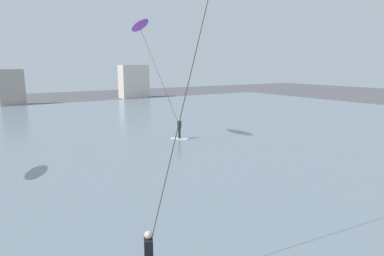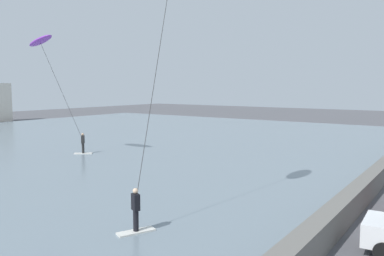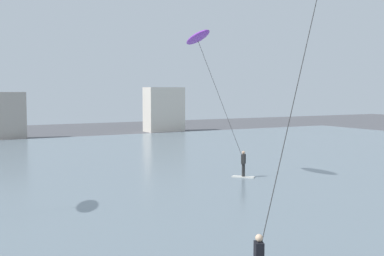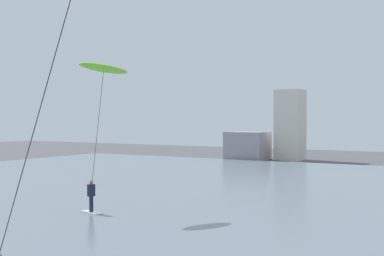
{
  "view_description": "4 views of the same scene",
  "coord_description": "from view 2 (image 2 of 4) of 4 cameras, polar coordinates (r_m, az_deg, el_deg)",
  "views": [
    {
      "loc": [
        -8.14,
        2.56,
        5.84
      ],
      "look_at": [
        0.1,
        15.16,
        2.99
      ],
      "focal_mm": 31.09,
      "sensor_mm": 36.0,
      "label": 1
    },
    {
      "loc": [
        -14.95,
        0.02,
        5.4
      ],
      "look_at": [
        0.86,
        11.12,
        3.34
      ],
      "focal_mm": 36.66,
      "sensor_mm": 36.0,
      "label": 2
    },
    {
      "loc": [
        -12.6,
        -0.77,
        5.52
      ],
      "look_at": [
        -2.78,
        16.98,
        3.98
      ],
      "focal_mm": 46.71,
      "sensor_mm": 36.0,
      "label": 3
    },
    {
      "loc": [
        6.15,
        0.52,
        4.94
      ],
      "look_at": [
        -1.74,
        13.75,
        4.61
      ],
      "focal_mm": 52.22,
      "sensor_mm": 36.0,
      "label": 4
    }
  ],
  "objects": [
    {
      "name": "kitesurfer_purple",
      "position": [
        31.31,
        -20.66,
        10.43
      ],
      "size": [
        4.03,
        3.62,
        9.12
      ],
      "color": "silver",
      "rests_on": "water_bay"
    },
    {
      "name": "seawall_barrier",
      "position": [
        16.17,
        20.45,
        -11.85
      ],
      "size": [
        60.0,
        0.7,
        1.05
      ],
      "primitive_type": "cube",
      "color": "#66635E",
      "rests_on": "ground"
    }
  ]
}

